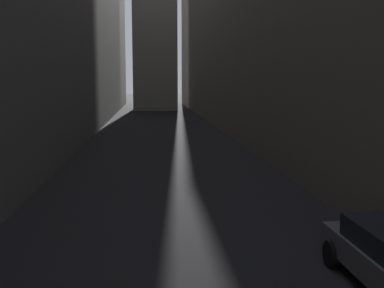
% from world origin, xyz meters
% --- Properties ---
extents(ground_plane, '(264.00, 264.00, 0.00)m').
position_xyz_m(ground_plane, '(0.00, 48.00, 0.00)').
color(ground_plane, black).
extents(building_block_left, '(13.35, 108.00, 21.92)m').
position_xyz_m(building_block_left, '(-12.17, 50.00, 10.96)').
color(building_block_left, slate).
rests_on(building_block_left, ground).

